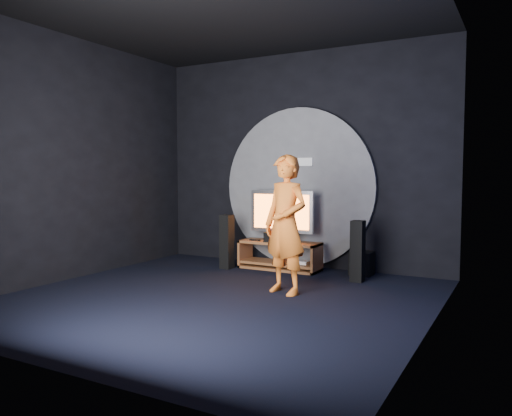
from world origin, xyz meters
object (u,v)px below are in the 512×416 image
at_px(media_console, 280,257).
at_px(tower_speaker_right, 358,251).
at_px(tv, 282,213).
at_px(subwoofer, 362,263).
at_px(tower_speaker_left, 227,242).
at_px(player, 286,224).

bearing_deg(media_console, tower_speaker_right, -12.02).
height_order(tv, subwoofer, tv).
bearing_deg(tower_speaker_left, player, -34.57).
bearing_deg(subwoofer, player, -108.00).
height_order(tower_speaker_right, player, player).
bearing_deg(player, subwoofer, 89.55).
distance_m(tv, player, 1.66).
bearing_deg(subwoofer, tower_speaker_left, -165.19).
xyz_separation_m(media_console, tower_speaker_right, (1.36, -0.29, 0.24)).
bearing_deg(player, tower_speaker_right, 79.16).
distance_m(media_console, tower_speaker_left, 0.89).
height_order(tower_speaker_left, tower_speaker_right, same).
xyz_separation_m(tower_speaker_right, subwoofer, (-0.08, 0.49, -0.26)).
bearing_deg(tv, subwoofer, 5.91).
xyz_separation_m(media_console, tower_speaker_left, (-0.79, -0.35, 0.24)).
bearing_deg(tower_speaker_right, subwoofer, 99.53).
bearing_deg(tv, tower_speaker_right, -14.63).
bearing_deg(player, tower_speaker_left, 162.99).
relative_size(media_console, player, 0.74).
bearing_deg(media_console, tower_speaker_left, -156.33).
distance_m(media_console, player, 1.74).
distance_m(tv, tower_speaker_right, 1.48).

